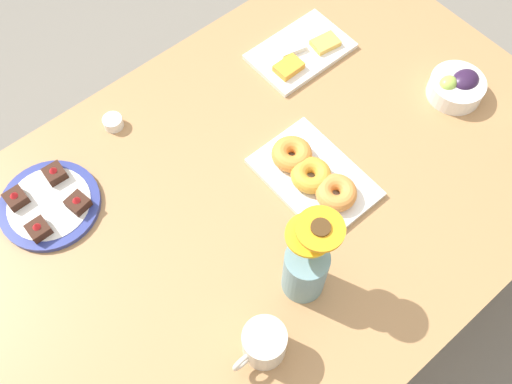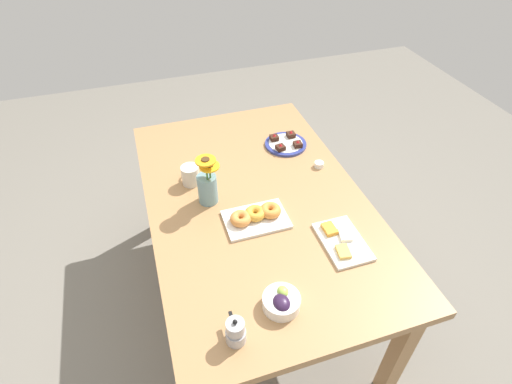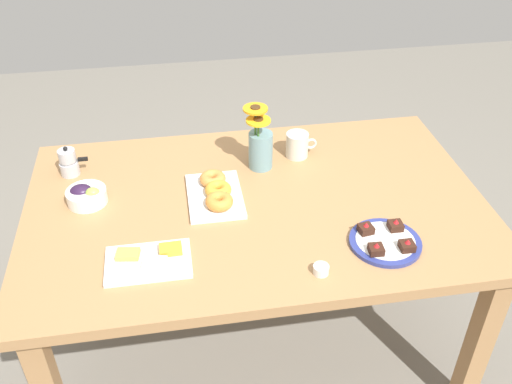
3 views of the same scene
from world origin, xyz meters
name	(u,v)px [view 1 (image 1 of 3)]	position (x,y,z in m)	size (l,w,h in m)	color
ground_plane	(256,299)	(0.00, 0.00, 0.00)	(6.00, 6.00, 0.00)	slate
dining_table	(256,216)	(0.00, 0.00, 0.65)	(1.60, 1.00, 0.74)	#A87A4C
coffee_mug	(264,344)	(0.21, 0.27, 0.79)	(0.12, 0.09, 0.10)	beige
grape_bowl	(457,86)	(-0.58, 0.09, 0.77)	(0.14, 0.14, 0.07)	white
cheese_platter	(301,52)	(-0.37, -0.26, 0.75)	(0.26, 0.17, 0.03)	white
croissant_platter	(313,175)	(-0.14, 0.04, 0.76)	(0.19, 0.28, 0.05)	white
jam_cup_honey	(113,122)	(0.13, -0.38, 0.76)	(0.05, 0.05, 0.03)	white
dessert_plate	(49,204)	(0.37, -0.29, 0.75)	(0.23, 0.23, 0.05)	navy
flower_vase	(306,267)	(0.05, 0.21, 0.83)	(0.11, 0.11, 0.26)	#6B939E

